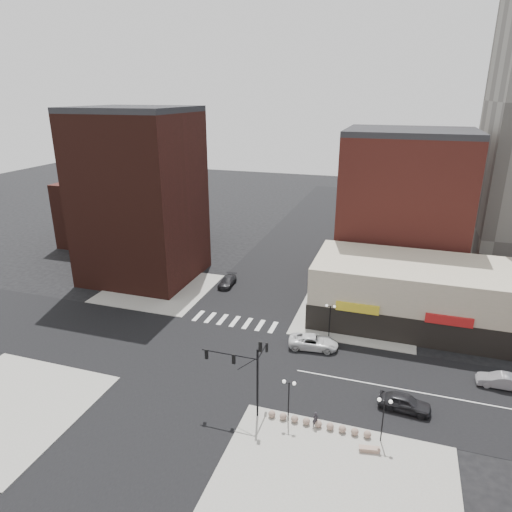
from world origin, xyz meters
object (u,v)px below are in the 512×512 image
(street_lamp_se_a, at_px, (289,391))
(stone_bench, at_px, (369,449))
(dark_sedan_north, at_px, (227,281))
(pedestrian, at_px, (315,419))
(street_lamp_se_b, at_px, (384,409))
(street_lamp_ne, at_px, (330,312))
(white_suv, at_px, (313,342))
(silver_sedan, at_px, (500,381))
(traffic_signal, at_px, (248,365))
(dark_sedan_east, at_px, (405,403))

(street_lamp_se_a, xyz_separation_m, stone_bench, (7.21, -1.57, -2.96))
(dark_sedan_north, height_order, pedestrian, pedestrian)
(street_lamp_se_b, bearing_deg, dark_sedan_north, 132.21)
(pedestrian, height_order, stone_bench, pedestrian)
(street_lamp_ne, relative_size, pedestrian, 2.77)
(street_lamp_se_b, height_order, white_suv, street_lamp_se_b)
(silver_sedan, xyz_separation_m, pedestrian, (-16.40, -11.44, 0.15))
(traffic_signal, xyz_separation_m, dark_sedan_north, (-12.43, 26.50, -4.29))
(dark_sedan_east, bearing_deg, street_lamp_se_b, 164.14)
(street_lamp_se_b, bearing_deg, silver_sedan, 46.62)
(traffic_signal, bearing_deg, street_lamp_se_b, -0.82)
(street_lamp_se_a, xyz_separation_m, white_suv, (-0.30, 13.01, -2.51))
(silver_sedan, height_order, stone_bench, silver_sedan)
(stone_bench, bearing_deg, pedestrian, 151.64)
(street_lamp_ne, relative_size, dark_sedan_north, 0.89)
(white_suv, bearing_deg, dark_sedan_north, 42.13)
(dark_sedan_east, relative_size, dark_sedan_north, 1.01)
(traffic_signal, bearing_deg, silver_sedan, 26.54)
(traffic_signal, height_order, street_lamp_se_a, traffic_signal)
(traffic_signal, relative_size, street_lamp_ne, 1.87)
(traffic_signal, distance_m, street_lamp_se_b, 11.88)
(street_lamp_se_a, bearing_deg, stone_bench, -12.32)
(street_lamp_se_a, xyz_separation_m, pedestrian, (2.42, 0.00, -2.42))
(dark_sedan_north, bearing_deg, street_lamp_ne, -34.30)
(dark_sedan_north, distance_m, pedestrian, 32.52)
(stone_bench, bearing_deg, white_suv, 107.07)
(traffic_signal, relative_size, dark_sedan_east, 1.65)
(street_lamp_ne, bearing_deg, street_lamp_se_a, -93.58)
(traffic_signal, relative_size, street_lamp_se_b, 1.87)
(dark_sedan_north, xyz_separation_m, pedestrian, (18.61, -26.67, 0.20))
(white_suv, bearing_deg, traffic_signal, 157.70)
(street_lamp_se_a, relative_size, dark_sedan_north, 0.89)
(white_suv, bearing_deg, pedestrian, -175.41)
(street_lamp_se_a, distance_m, pedestrian, 3.42)
(street_lamp_se_b, height_order, silver_sedan, street_lamp_se_b)
(dark_sedan_north, xyz_separation_m, stone_bench, (23.40, -28.24, -0.35))
(pedestrian, relative_size, stone_bench, 0.86)
(traffic_signal, bearing_deg, stone_bench, -9.03)
(dark_sedan_north, distance_m, stone_bench, 36.68)
(street_lamp_se_a, relative_size, white_suv, 0.74)
(traffic_signal, bearing_deg, street_lamp_ne, 73.25)
(white_suv, relative_size, stone_bench, 3.22)
(street_lamp_ne, distance_m, dark_sedan_north, 20.40)
(street_lamp_ne, xyz_separation_m, dark_sedan_north, (-17.19, 10.67, -2.62))
(white_suv, relative_size, dark_sedan_north, 1.21)
(traffic_signal, distance_m, stone_bench, 12.04)
(white_suv, bearing_deg, street_lamp_se_a, 174.12)
(dark_sedan_north, bearing_deg, street_lamp_se_a, -61.22)
(traffic_signal, height_order, stone_bench, traffic_signal)
(street_lamp_se_b, relative_size, stone_bench, 2.38)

